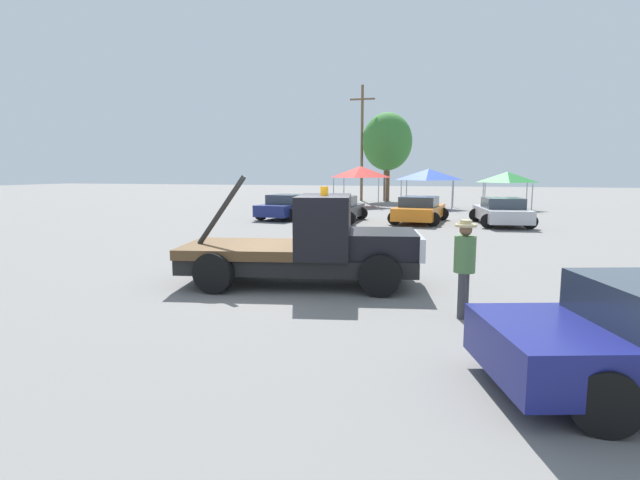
# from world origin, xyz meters

# --- Properties ---
(ground_plane) EXTENTS (160.00, 160.00, 0.00)m
(ground_plane) POSITION_xyz_m (0.00, 0.00, 0.00)
(ground_plane) COLOR slate
(tow_truck) EXTENTS (5.67, 3.04, 2.51)m
(tow_truck) POSITION_xyz_m (0.32, 0.06, 0.90)
(tow_truck) COLOR black
(tow_truck) RESTS_ON ground
(person_near_truck) EXTENTS (0.39, 0.39, 1.75)m
(person_near_truck) POSITION_xyz_m (3.64, -1.70, 1.03)
(person_near_truck) COLOR #38383D
(person_near_truck) RESTS_ON ground
(parked_car_navy) EXTENTS (2.82, 4.90, 1.34)m
(parked_car_navy) POSITION_xyz_m (-5.69, 15.32, 0.65)
(parked_car_navy) COLOR navy
(parked_car_navy) RESTS_ON ground
(parked_car_charcoal) EXTENTS (2.42, 4.47, 1.34)m
(parked_car_charcoal) POSITION_xyz_m (-2.55, 14.29, 0.65)
(parked_car_charcoal) COLOR #2D2D33
(parked_car_charcoal) RESTS_ON ground
(parked_car_orange) EXTENTS (2.82, 4.99, 1.34)m
(parked_car_orange) POSITION_xyz_m (1.49, 15.03, 0.65)
(parked_car_orange) COLOR orange
(parked_car_orange) RESTS_ON ground
(parked_car_silver) EXTENTS (2.97, 5.03, 1.34)m
(parked_car_silver) POSITION_xyz_m (5.42, 14.89, 0.65)
(parked_car_silver) COLOR #B7B7BC
(parked_car_silver) RESTS_ON ground
(canopy_tent_red) EXTENTS (3.33, 3.33, 2.99)m
(canopy_tent_red) POSITION_xyz_m (-3.73, 25.72, 2.56)
(canopy_tent_red) COLOR #9E9EA3
(canopy_tent_red) RESTS_ON ground
(canopy_tent_blue) EXTENTS (3.44, 3.44, 2.78)m
(canopy_tent_blue) POSITION_xyz_m (1.23, 25.18, 2.38)
(canopy_tent_blue) COLOR #9E9EA3
(canopy_tent_blue) RESTS_ON ground
(canopy_tent_green) EXTENTS (2.99, 2.99, 2.57)m
(canopy_tent_green) POSITION_xyz_m (6.45, 25.63, 2.21)
(canopy_tent_green) COLOR #9E9EA3
(canopy_tent_green) RESTS_ON ground
(tree_left) EXTENTS (4.28, 4.28, 7.65)m
(tree_left) POSITION_xyz_m (-2.87, 33.09, 5.13)
(tree_left) COLOR brown
(tree_left) RESTS_ON ground
(traffic_cone) EXTENTS (0.40, 0.40, 0.55)m
(traffic_cone) POSITION_xyz_m (-0.09, 4.48, 0.25)
(traffic_cone) COLOR black
(traffic_cone) RESTS_ON ground
(utility_pole) EXTENTS (2.20, 0.24, 10.05)m
(utility_pole) POSITION_xyz_m (-5.13, 33.25, 5.29)
(utility_pole) COLOR brown
(utility_pole) RESTS_ON ground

